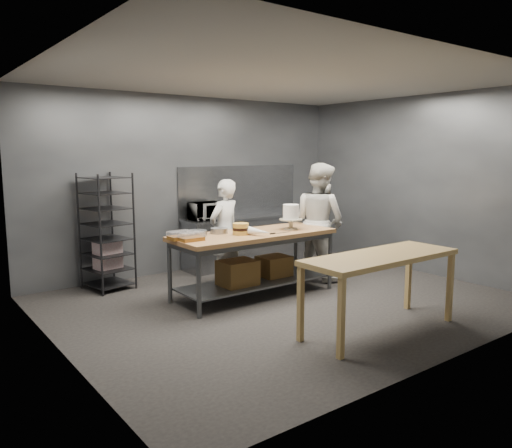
{
  "coord_description": "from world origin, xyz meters",
  "views": [
    {
      "loc": [
        -4.34,
        -5.12,
        2.06
      ],
      "look_at": [
        -0.17,
        0.43,
        1.05
      ],
      "focal_mm": 35.0,
      "sensor_mm": 36.0,
      "label": 1
    }
  ],
  "objects_px": {
    "chef_right": "(319,221)",
    "microwave": "(206,211)",
    "layer_cake": "(241,229)",
    "speed_rack": "(107,233)",
    "work_table": "(254,257)",
    "frosted_cake_stand": "(291,214)",
    "chef_behind": "(224,232)",
    "near_counter": "(381,262)"
  },
  "relations": [
    {
      "from": "speed_rack",
      "to": "frosted_cake_stand",
      "type": "relative_size",
      "value": 4.72
    },
    {
      "from": "layer_cake",
      "to": "frosted_cake_stand",
      "type": "bearing_deg",
      "value": -4.31
    },
    {
      "from": "near_counter",
      "to": "chef_behind",
      "type": "xyz_separation_m",
      "value": [
        -0.27,
        2.83,
        0.01
      ]
    },
    {
      "from": "chef_behind",
      "to": "layer_cake",
      "type": "distance_m",
      "value": 0.92
    },
    {
      "from": "microwave",
      "to": "speed_rack",
      "type": "bearing_deg",
      "value": -177.43
    },
    {
      "from": "work_table",
      "to": "chef_behind",
      "type": "relative_size",
      "value": 1.46
    },
    {
      "from": "frosted_cake_stand",
      "to": "speed_rack",
      "type": "bearing_deg",
      "value": 141.5
    },
    {
      "from": "chef_right",
      "to": "layer_cake",
      "type": "height_order",
      "value": "chef_right"
    },
    {
      "from": "work_table",
      "to": "near_counter",
      "type": "distance_m",
      "value": 2.05
    },
    {
      "from": "work_table",
      "to": "chef_right",
      "type": "bearing_deg",
      "value": 7.05
    },
    {
      "from": "microwave",
      "to": "near_counter",
      "type": "bearing_deg",
      "value": -88.91
    },
    {
      "from": "speed_rack",
      "to": "layer_cake",
      "type": "distance_m",
      "value": 2.1
    },
    {
      "from": "work_table",
      "to": "frosted_cake_stand",
      "type": "distance_m",
      "value": 0.85
    },
    {
      "from": "microwave",
      "to": "frosted_cake_stand",
      "type": "height_order",
      "value": "frosted_cake_stand"
    },
    {
      "from": "chef_right",
      "to": "near_counter",
      "type": "bearing_deg",
      "value": 148.36
    },
    {
      "from": "near_counter",
      "to": "speed_rack",
      "type": "bearing_deg",
      "value": 117.01
    },
    {
      "from": "chef_behind",
      "to": "chef_right",
      "type": "bearing_deg",
      "value": 139.98
    },
    {
      "from": "work_table",
      "to": "layer_cake",
      "type": "bearing_deg",
      "value": -173.16
    },
    {
      "from": "speed_rack",
      "to": "layer_cake",
      "type": "relative_size",
      "value": 7.86
    },
    {
      "from": "work_table",
      "to": "frosted_cake_stand",
      "type": "height_order",
      "value": "frosted_cake_stand"
    },
    {
      "from": "near_counter",
      "to": "chef_right",
      "type": "relative_size",
      "value": 1.06
    },
    {
      "from": "chef_right",
      "to": "microwave",
      "type": "relative_size",
      "value": 3.47
    },
    {
      "from": "speed_rack",
      "to": "frosted_cake_stand",
      "type": "xyz_separation_m",
      "value": [
        2.15,
        -1.71,
        0.29
      ]
    },
    {
      "from": "speed_rack",
      "to": "chef_behind",
      "type": "relative_size",
      "value": 1.07
    },
    {
      "from": "microwave",
      "to": "frosted_cake_stand",
      "type": "xyz_separation_m",
      "value": [
        0.37,
        -1.79,
        0.1
      ]
    },
    {
      "from": "chef_behind",
      "to": "near_counter",
      "type": "bearing_deg",
      "value": 79.68
    },
    {
      "from": "speed_rack",
      "to": "chef_right",
      "type": "bearing_deg",
      "value": -25.55
    },
    {
      "from": "chef_right",
      "to": "frosted_cake_stand",
      "type": "xyz_separation_m",
      "value": [
        -0.85,
        -0.28,
        0.21
      ]
    },
    {
      "from": "near_counter",
      "to": "frosted_cake_stand",
      "type": "height_order",
      "value": "frosted_cake_stand"
    },
    {
      "from": "layer_cake",
      "to": "speed_rack",
      "type": "bearing_deg",
      "value": 128.11
    },
    {
      "from": "frosted_cake_stand",
      "to": "layer_cake",
      "type": "distance_m",
      "value": 0.88
    },
    {
      "from": "chef_behind",
      "to": "layer_cake",
      "type": "relative_size",
      "value": 7.36
    },
    {
      "from": "near_counter",
      "to": "microwave",
      "type": "height_order",
      "value": "microwave"
    },
    {
      "from": "chef_behind",
      "to": "frosted_cake_stand",
      "type": "xyz_separation_m",
      "value": [
        0.57,
        -0.92,
        0.33
      ]
    },
    {
      "from": "frosted_cake_stand",
      "to": "layer_cake",
      "type": "height_order",
      "value": "frosted_cake_stand"
    },
    {
      "from": "chef_right",
      "to": "microwave",
      "type": "xyz_separation_m",
      "value": [
        -1.22,
        1.52,
        0.11
      ]
    },
    {
      "from": "work_table",
      "to": "chef_behind",
      "type": "height_order",
      "value": "chef_behind"
    },
    {
      "from": "chef_behind",
      "to": "chef_right",
      "type": "xyz_separation_m",
      "value": [
        1.42,
        -0.64,
        0.12
      ]
    },
    {
      "from": "chef_right",
      "to": "microwave",
      "type": "height_order",
      "value": "chef_right"
    },
    {
      "from": "frosted_cake_stand",
      "to": "layer_cake",
      "type": "relative_size",
      "value": 1.66
    },
    {
      "from": "near_counter",
      "to": "microwave",
      "type": "relative_size",
      "value": 3.69
    },
    {
      "from": "chef_behind",
      "to": "speed_rack",
      "type": "bearing_deg",
      "value": -42.43
    }
  ]
}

